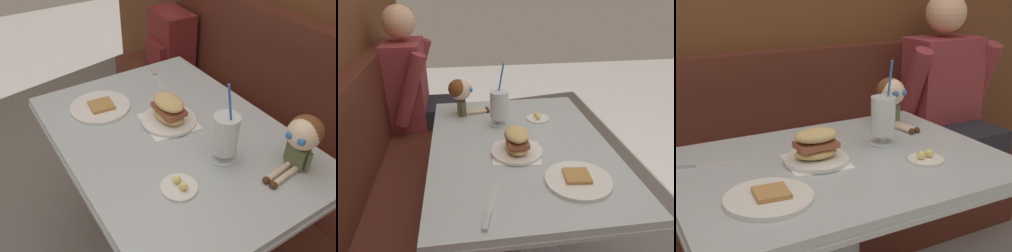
{
  "view_description": "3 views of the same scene",
  "coord_description": "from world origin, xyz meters",
  "views": [
    {
      "loc": [
        0.91,
        -0.42,
        1.58
      ],
      "look_at": [
        0.0,
        0.16,
        0.79
      ],
      "focal_mm": 38.34,
      "sensor_mm": 36.0,
      "label": 1
    },
    {
      "loc": [
        -1.25,
        0.42,
        1.46
      ],
      "look_at": [
        -0.02,
        0.25,
        0.85
      ],
      "focal_mm": 34.45,
      "sensor_mm": 36.0,
      "label": 2
    },
    {
      "loc": [
        -0.69,
        -1.11,
        1.33
      ],
      "look_at": [
        0.04,
        0.22,
        0.84
      ],
      "focal_mm": 50.19,
      "sensor_mm": 36.0,
      "label": 3
    }
  ],
  "objects": [
    {
      "name": "diner_table",
      "position": [
        0.0,
        0.18,
        0.54
      ],
      "size": [
        1.11,
        0.81,
        0.74
      ],
      "color": "#B2BCC1",
      "rests_on": "ground"
    },
    {
      "name": "sandwich_plate",
      "position": [
        -0.07,
        0.21,
        0.79
      ],
      "size": [
        0.22,
        0.22,
        0.12
      ],
      "color": "white",
      "rests_on": "diner_table"
    },
    {
      "name": "booth_bench",
      "position": [
        0.0,
        0.81,
        0.33
      ],
      "size": [
        2.6,
        0.48,
        1.0
      ],
      "color": "#512319",
      "rests_on": "ground"
    },
    {
      "name": "milkshake_glass",
      "position": [
        0.22,
        0.25,
        0.84
      ],
      "size": [
        0.1,
        0.1,
        0.32
      ],
      "color": "silver",
      "rests_on": "diner_table"
    },
    {
      "name": "butter_knife",
      "position": [
        -0.44,
        0.36,
        0.74
      ],
      "size": [
        0.23,
        0.08,
        0.01
      ],
      "color": "silver",
      "rests_on": "diner_table"
    },
    {
      "name": "butter_saucer",
      "position": [
        0.25,
        0.04,
        0.75
      ],
      "size": [
        0.12,
        0.12,
        0.04
      ],
      "color": "white",
      "rests_on": "diner_table"
    },
    {
      "name": "seated_doll",
      "position": [
        0.38,
        0.43,
        0.87
      ],
      "size": [
        0.12,
        0.22,
        0.2
      ],
      "color": "#5B6642",
      "rests_on": "diner_table"
    },
    {
      "name": "toast_plate",
      "position": [
        -0.31,
        0.02,
        0.75
      ],
      "size": [
        0.25,
        0.25,
        0.03
      ],
      "color": "white",
      "rests_on": "diner_table"
    },
    {
      "name": "diner_patron",
      "position": [
        0.95,
        0.76,
        0.74
      ],
      "size": [
        0.55,
        0.48,
        0.81
      ],
      "color": "maroon",
      "rests_on": "booth_bench"
    }
  ]
}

